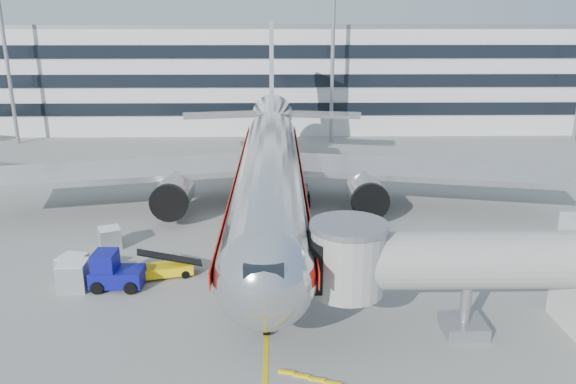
{
  "coord_description": "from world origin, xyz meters",
  "views": [
    {
      "loc": [
        0.65,
        -34.36,
        15.87
      ],
      "look_at": [
        1.38,
        4.86,
        4.0
      ],
      "focal_mm": 35.0,
      "sensor_mm": 36.0,
      "label": 1
    }
  ],
  "objects_px": {
    "cargo_container_right": "(110,238)",
    "cargo_container_front": "(73,268)",
    "cargo_container_left": "(74,276)",
    "ramp_worker": "(65,277)",
    "belt_loader": "(162,269)",
    "baggage_tug": "(114,272)",
    "main_jet": "(270,166)"
  },
  "relations": [
    {
      "from": "cargo_container_front",
      "to": "main_jet",
      "type": "bearing_deg",
      "value": 46.04
    },
    {
      "from": "belt_loader",
      "to": "ramp_worker",
      "type": "height_order",
      "value": "belt_loader"
    },
    {
      "from": "belt_loader",
      "to": "cargo_container_right",
      "type": "xyz_separation_m",
      "value": [
        -4.77,
        4.96,
        0.23
      ]
    },
    {
      "from": "cargo_container_left",
      "to": "ramp_worker",
      "type": "distance_m",
      "value": 0.49
    },
    {
      "from": "cargo_container_left",
      "to": "cargo_container_front",
      "type": "relative_size",
      "value": 0.94
    },
    {
      "from": "main_jet",
      "to": "baggage_tug",
      "type": "height_order",
      "value": "main_jet"
    },
    {
      "from": "cargo_container_front",
      "to": "cargo_container_left",
      "type": "bearing_deg",
      "value": -69.01
    },
    {
      "from": "belt_loader",
      "to": "cargo_container_right",
      "type": "distance_m",
      "value": 6.89
    },
    {
      "from": "ramp_worker",
      "to": "baggage_tug",
      "type": "bearing_deg",
      "value": -15.11
    },
    {
      "from": "cargo_container_left",
      "to": "ramp_worker",
      "type": "relative_size",
      "value": 1.0
    },
    {
      "from": "cargo_container_left",
      "to": "cargo_container_right",
      "type": "relative_size",
      "value": 0.93
    },
    {
      "from": "baggage_tug",
      "to": "cargo_container_right",
      "type": "distance_m",
      "value": 6.81
    },
    {
      "from": "belt_loader",
      "to": "cargo_container_front",
      "type": "distance_m",
      "value": 5.61
    },
    {
      "from": "belt_loader",
      "to": "cargo_container_front",
      "type": "xyz_separation_m",
      "value": [
        -5.59,
        -0.42,
        0.29
      ]
    },
    {
      "from": "cargo_container_front",
      "to": "ramp_worker",
      "type": "bearing_deg",
      "value": -88.41
    },
    {
      "from": "ramp_worker",
      "to": "cargo_container_right",
      "type": "bearing_deg",
      "value": 61.02
    },
    {
      "from": "belt_loader",
      "to": "cargo_container_right",
      "type": "height_order",
      "value": "belt_loader"
    },
    {
      "from": "cargo_container_left",
      "to": "ramp_worker",
      "type": "height_order",
      "value": "cargo_container_left"
    },
    {
      "from": "baggage_tug",
      "to": "cargo_container_front",
      "type": "distance_m",
      "value": 3.12
    },
    {
      "from": "main_jet",
      "to": "cargo_container_right",
      "type": "relative_size",
      "value": 26.44
    },
    {
      "from": "baggage_tug",
      "to": "cargo_container_right",
      "type": "xyz_separation_m",
      "value": [
        -2.1,
        6.47,
        -0.25
      ]
    },
    {
      "from": "belt_loader",
      "to": "ramp_worker",
      "type": "relative_size",
      "value": 2.35
    },
    {
      "from": "belt_loader",
      "to": "baggage_tug",
      "type": "distance_m",
      "value": 3.11
    },
    {
      "from": "baggage_tug",
      "to": "ramp_worker",
      "type": "bearing_deg",
      "value": -172.63
    },
    {
      "from": "main_jet",
      "to": "ramp_worker",
      "type": "xyz_separation_m",
      "value": [
        -12.46,
        -14.42,
        -3.34
      ]
    },
    {
      "from": "belt_loader",
      "to": "cargo_container_left",
      "type": "relative_size",
      "value": 2.34
    },
    {
      "from": "main_jet",
      "to": "cargo_container_front",
      "type": "bearing_deg",
      "value": -133.96
    },
    {
      "from": "belt_loader",
      "to": "ramp_worker",
      "type": "distance_m",
      "value": 5.87
    },
    {
      "from": "belt_loader",
      "to": "baggage_tug",
      "type": "xyz_separation_m",
      "value": [
        -2.67,
        -1.51,
        0.48
      ]
    },
    {
      "from": "baggage_tug",
      "to": "ramp_worker",
      "type": "distance_m",
      "value": 2.91
    },
    {
      "from": "cargo_container_front",
      "to": "ramp_worker",
      "type": "height_order",
      "value": "ramp_worker"
    },
    {
      "from": "cargo_container_right",
      "to": "cargo_container_front",
      "type": "xyz_separation_m",
      "value": [
        -0.82,
        -5.38,
        0.06
      ]
    }
  ]
}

